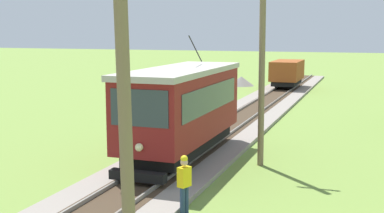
{
  "coord_description": "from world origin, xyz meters",
  "views": [
    {
      "loc": [
        7.17,
        1.11,
        5.3
      ],
      "look_at": [
        0.05,
        20.91,
        2.11
      ],
      "focal_mm": 46.82,
      "sensor_mm": 36.0,
      "label": 1
    }
  ],
  "objects": [
    {
      "name": "utility_pole_near_tram",
      "position": [
        3.19,
        8.77,
        3.65
      ],
      "size": [
        1.4,
        0.51,
        7.1
      ],
      "color": "#7A664C",
      "rests_on": "ground"
    },
    {
      "name": "red_tram",
      "position": [
        0.0,
        19.88,
        2.19
      ],
      "size": [
        2.6,
        8.54,
        4.79
      ],
      "color": "maroon",
      "rests_on": "rail_right"
    },
    {
      "name": "gravel_pile",
      "position": [
        -4.73,
        48.43,
        0.45
      ],
      "size": [
        2.5,
        2.5,
        0.91
      ],
      "primitive_type": "cone",
      "color": "gray",
      "rests_on": "ground"
    },
    {
      "name": "freight_car",
      "position": [
        0.0,
        46.47,
        1.56
      ],
      "size": [
        2.4,
        5.2,
        2.31
      ],
      "color": "#93471E",
      "rests_on": "rail_right"
    },
    {
      "name": "utility_pole_mid",
      "position": [
        3.19,
        20.16,
        4.25
      ],
      "size": [
        1.4,
        0.42,
        8.31
      ],
      "color": "#7A664C",
      "rests_on": "ground"
    },
    {
      "name": "track_worker",
      "position": [
        2.26,
        14.1,
        0.98
      ],
      "size": [
        0.35,
        0.44,
        1.78
      ],
      "rotation": [
        0.0,
        0.0,
        -0.35
      ],
      "color": "navy",
      "rests_on": "ground"
    }
  ]
}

